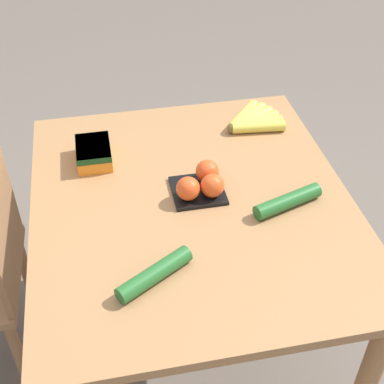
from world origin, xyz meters
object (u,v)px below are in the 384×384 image
(banana_bunch, at_px, (252,121))
(tomato_pack, at_px, (202,184))
(cucumber_near, at_px, (155,274))
(carrot_bag, at_px, (94,152))
(cucumber_far, at_px, (288,201))

(banana_bunch, relative_size, tomato_pack, 1.30)
(tomato_pack, relative_size, cucumber_near, 0.74)
(tomato_pack, distance_m, carrot_bag, 0.37)
(banana_bunch, xyz_separation_m, cucumber_near, (-0.62, 0.43, 0.00))
(carrot_bag, relative_size, cucumber_far, 0.69)
(banana_bunch, relative_size, carrot_bag, 1.33)
(banana_bunch, bearing_deg, cucumber_far, 177.51)
(banana_bunch, height_order, cucumber_far, cucumber_far)
(tomato_pack, height_order, cucumber_near, tomato_pack)
(carrot_bag, xyz_separation_m, cucumber_near, (-0.52, -0.12, -0.01))
(tomato_pack, xyz_separation_m, cucumber_near, (-0.30, 0.18, -0.02))
(tomato_pack, xyz_separation_m, carrot_bag, (0.22, 0.30, -0.00))
(cucumber_near, xyz_separation_m, cucumber_far, (0.19, -0.41, 0.00))
(carrot_bag, bearing_deg, cucumber_near, -167.50)
(tomato_pack, distance_m, cucumber_near, 0.35)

